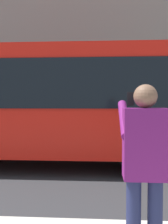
{
  "coord_description": "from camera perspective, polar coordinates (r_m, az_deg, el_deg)",
  "views": [
    {
      "loc": [
        -0.27,
        6.7,
        1.68
      ],
      "look_at": [
        0.16,
        -0.1,
        1.42
      ],
      "focal_mm": 39.77,
      "sensor_mm": 36.0,
      "label": 1
    }
  ],
  "objects": [
    {
      "name": "red_bus",
      "position": [
        6.91,
        -13.86,
        2.16
      ],
      "size": [
        9.05,
        2.54,
        3.08
      ],
      "color": "red",
      "rests_on": "ground_plane"
    },
    {
      "name": "building_facade_far",
      "position": [
        14.17,
        2.59,
        19.9
      ],
      "size": [
        28.0,
        1.55,
        12.0
      ],
      "color": "gray",
      "rests_on": "ground_plane"
    },
    {
      "name": "ground_plane",
      "position": [
        6.92,
        1.3,
        -11.86
      ],
      "size": [
        60.0,
        60.0,
        0.0
      ],
      "primitive_type": "plane",
      "color": "#2B2B2D"
    },
    {
      "name": "pedestrian_photographer",
      "position": [
        2.43,
        13.86,
        -10.73
      ],
      "size": [
        0.53,
        0.52,
        1.7
      ],
      "color": "#1E2347",
      "rests_on": "sidewalk_curb"
    }
  ]
}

